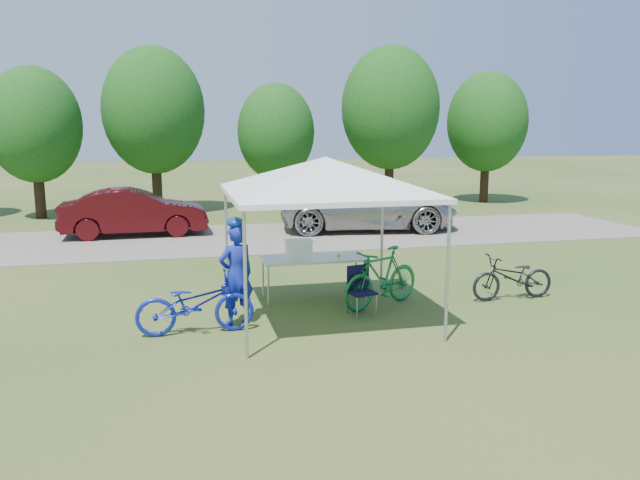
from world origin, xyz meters
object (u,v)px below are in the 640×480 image
at_px(minivan, 368,205).
at_px(cooler, 299,249).
at_px(bike_dark, 513,277).
at_px(sedan, 134,212).
at_px(folding_chair, 360,286).
at_px(cyclist, 236,275).
at_px(folding_table, 314,260).
at_px(bike_green, 382,277).
at_px(bike_blue, 195,304).

bearing_deg(minivan, cooler, 161.64).
height_order(cooler, bike_dark, cooler).
xyz_separation_m(minivan, sedan, (-7.04, 0.50, -0.07)).
bearing_deg(folding_chair, cyclist, 170.41).
bearing_deg(cooler, bike_dark, -12.90).
xyz_separation_m(folding_table, cyclist, (-1.57, -1.17, 0.07)).
bearing_deg(bike_green, sedan, -178.04).
xyz_separation_m(bike_blue, sedan, (-1.40, 9.39, 0.23)).
distance_m(folding_table, bike_blue, 2.73).
bearing_deg(cooler, bike_blue, -142.30).
xyz_separation_m(folding_table, folding_chair, (0.57, -1.06, -0.27)).
bearing_deg(bike_dark, sedan, -141.54).
height_order(folding_table, cyclist, cyclist).
relative_size(cyclist, bike_green, 0.93).
height_order(cyclist, bike_blue, cyclist).
relative_size(folding_table, sedan, 0.46).
relative_size(folding_table, cyclist, 1.17).
bearing_deg(cooler, bike_green, -29.06).
bearing_deg(bike_dark, folding_table, -105.10).
distance_m(cyclist, sedan, 9.29).
height_order(folding_table, bike_blue, bike_blue).
distance_m(bike_blue, minivan, 10.53).
xyz_separation_m(folding_chair, bike_blue, (-2.82, -0.46, -0.01)).
xyz_separation_m(folding_chair, bike_green, (0.50, 0.30, 0.05)).
bearing_deg(cyclist, bike_dark, 161.98).
distance_m(folding_table, bike_dark, 3.74).
height_order(folding_table, bike_green, bike_green).
bearing_deg(bike_green, folding_table, -152.05).
bearing_deg(bike_dark, bike_blue, -85.19).
distance_m(cyclist, bike_dark, 5.21).
distance_m(folding_table, sedan, 8.69).
bearing_deg(cooler, minivan, 63.52).
bearing_deg(bike_blue, folding_table, -57.29).
relative_size(folding_table, bike_green, 1.08).
distance_m(cyclist, minivan, 9.88).
relative_size(cyclist, sedan, 0.40).
height_order(folding_chair, minivan, minivan).
xyz_separation_m(cooler, cyclist, (-1.28, -1.17, -0.14)).
bearing_deg(minivan, bike_green, 172.26).
relative_size(folding_table, minivan, 0.35).
height_order(folding_table, folding_chair, folding_chair).
height_order(folding_chair, cooler, cooler).
xyz_separation_m(cyclist, minivan, (4.95, 8.55, -0.05)).
relative_size(bike_dark, sedan, 0.39).
height_order(bike_dark, minivan, minivan).
bearing_deg(folding_table, cooler, 180.00).
height_order(bike_green, bike_dark, bike_green).
bearing_deg(sedan, cooler, -158.53).
relative_size(folding_chair, sedan, 0.20).
height_order(cooler, bike_blue, cooler).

